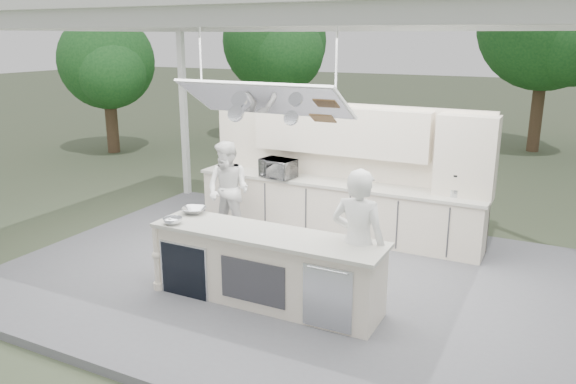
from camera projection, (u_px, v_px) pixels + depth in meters
The scene contains 12 objects.
ground at pixel (285, 281), 8.23m from camera, with size 90.00×90.00×0.00m, color #414A33.
stage_deck at pixel (285, 277), 8.22m from camera, with size 8.00×6.00×0.12m, color #5D5D62.
tent at pixel (284, 16), 7.22m from camera, with size 8.20×6.20×3.86m.
demo_island at pixel (265, 268), 7.21m from camera, with size 3.10×0.79×0.95m.
back_counter at pixel (335, 208), 9.70m from camera, with size 5.08×0.72×0.95m.
back_wall_unit at pixel (365, 152), 9.43m from camera, with size 5.05×0.48×2.25m.
tree_cluster at pixel (438, 42), 15.81m from camera, with size 19.55×9.40×5.85m.
head_chef at pixel (358, 244), 6.76m from camera, with size 0.68×0.45×1.87m, color white.
sous_chef at pixel (228, 190), 9.46m from camera, with size 0.81×0.63×1.67m, color white.
toaster_oven at pixel (278, 168), 9.80m from camera, with size 0.59×0.40×0.33m, color #B0B1B7.
bowl_large at pixel (194, 210), 7.85m from camera, with size 0.34×0.34×0.08m, color #B1B3B8.
bowl_small at pixel (173, 221), 7.41m from camera, with size 0.26×0.26×0.08m, color silver.
Camera 1 is at (3.46, -6.74, 3.48)m, focal length 35.00 mm.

